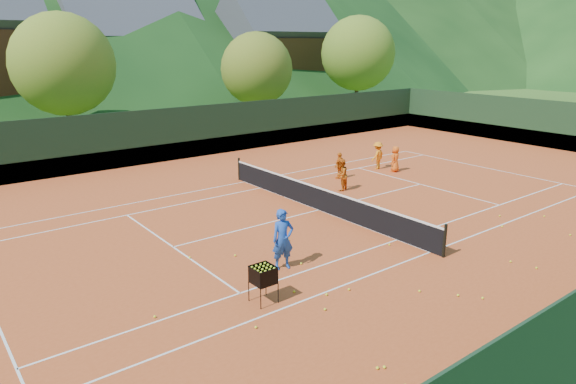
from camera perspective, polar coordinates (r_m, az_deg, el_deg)
ground at (r=20.80m, az=3.45°, el=-2.06°), size 400.00×400.00×0.00m
clay_court at (r=20.80m, az=3.46°, el=-2.03°), size 40.00×24.00×0.02m
coach at (r=15.23m, az=-0.57°, el=-5.28°), size 0.76×0.59×1.85m
student_a at (r=23.42m, az=5.95°, el=1.90°), size 0.86×0.77×1.46m
student_b at (r=25.52m, az=5.77°, el=2.95°), size 0.82×0.48×1.32m
student_c at (r=27.35m, az=11.84°, el=3.62°), size 0.75×0.59×1.35m
student_d at (r=27.75m, az=9.93°, el=4.02°), size 1.03×0.72×1.46m
tennis_ball_0 at (r=12.60m, az=-3.59°, el=-14.76°), size 0.07×0.07×0.07m
tennis_ball_1 at (r=22.27m, az=26.58°, el=-2.42°), size 0.07×0.07×0.07m
tennis_ball_2 at (r=21.42m, az=10.05°, el=-1.59°), size 0.07×0.07×0.07m
tennis_ball_3 at (r=17.53m, az=11.21°, el=-5.76°), size 0.07×0.07×0.07m
tennis_ball_4 at (r=16.45m, az=-5.90°, el=-7.02°), size 0.07×0.07×0.07m
tennis_ball_5 at (r=14.62m, az=14.40°, el=-10.61°), size 0.07×0.07×0.07m
tennis_ball_6 at (r=20.41m, az=22.69°, el=-3.55°), size 0.07×0.07×0.07m
tennis_ball_7 at (r=11.45m, az=10.66°, el=-18.58°), size 0.07×0.07×0.07m
tennis_ball_8 at (r=17.59m, az=0.08°, el=-5.35°), size 0.07×0.07×0.07m
tennis_ball_9 at (r=17.21m, az=25.89°, el=-7.60°), size 0.07×0.07×0.07m
tennis_ball_10 at (r=15.81m, az=1.48°, el=-7.95°), size 0.07×0.07×0.07m
tennis_ball_11 at (r=21.59m, az=22.46°, el=-2.47°), size 0.07×0.07×0.07m
tennis_ball_12 at (r=20.57m, az=28.87°, el=-4.20°), size 0.07×0.07×0.07m
tennis_ball_13 at (r=13.40m, az=-14.59°, el=-13.26°), size 0.07×0.07×0.07m
tennis_ball_14 at (r=14.69m, az=18.37°, el=-10.83°), size 0.07×0.07×0.07m
tennis_ball_15 at (r=18.98m, az=10.43°, el=-3.97°), size 0.07×0.07×0.07m
tennis_ball_17 at (r=20.17m, az=11.14°, el=-2.78°), size 0.07×0.07×0.07m
tennis_ball_18 at (r=16.51m, az=-10.86°, el=-7.16°), size 0.07×0.07×0.07m
tennis_ball_19 at (r=14.04m, az=4.31°, el=-11.29°), size 0.07×0.07×0.07m
tennis_ball_20 at (r=11.40m, az=9.91°, el=-18.70°), size 0.07×0.07×0.07m
tennis_ball_21 at (r=17.35m, az=23.50°, el=-7.10°), size 0.07×0.07×0.07m
tennis_ball_22 at (r=13.34m, az=4.13°, el=-12.88°), size 0.07×0.07×0.07m
tennis_ball_23 at (r=14.15m, az=0.69°, el=-11.01°), size 0.07×0.07×0.07m
tennis_ball_24 at (r=14.76m, az=20.81°, el=-10.96°), size 0.07×0.07×0.07m
tennis_ball_25 at (r=14.36m, az=6.80°, el=-10.70°), size 0.07×0.07×0.07m
court_lines at (r=20.80m, az=3.46°, el=-2.00°), size 23.83×11.03×0.00m
tennis_net at (r=20.65m, az=3.48°, el=-0.69°), size 0.10×12.07×1.10m
perimeter_fence at (r=20.44m, az=3.52°, el=1.32°), size 40.40×24.24×3.00m
ball_hopper at (r=13.40m, az=-2.78°, el=-9.26°), size 0.57×0.57×1.00m
chalet_mid at (r=52.43m, az=-16.86°, el=13.96°), size 12.65×8.82×11.45m
chalet_right at (r=55.70m, az=-1.31°, el=15.01°), size 11.50×8.82×11.91m
tree_b at (r=36.01m, az=-23.73°, el=12.85°), size 6.40×6.40×8.40m
tree_c at (r=40.98m, az=-3.50°, el=13.50°), size 5.60×5.60×7.35m
tree_d at (r=49.41m, az=7.78°, el=15.00°), size 6.80×6.80×8.93m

